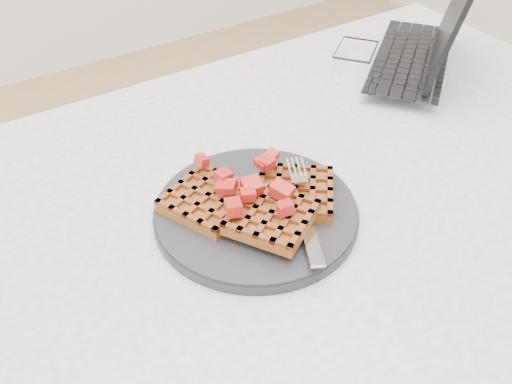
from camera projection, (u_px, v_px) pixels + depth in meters
table at (298, 271)px, 0.78m from camera, size 1.20×0.80×0.75m
plate at (256, 212)px, 0.69m from camera, size 0.25×0.25×0.02m
waffles at (258, 202)px, 0.67m from camera, size 0.22×0.19×0.03m
strawberry_pile at (256, 183)px, 0.66m from camera, size 0.15×0.15×0.02m
fork at (303, 208)px, 0.67m from camera, size 0.10×0.17×0.02m
laptop at (401, 48)px, 0.97m from camera, size 0.35×0.34×0.20m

